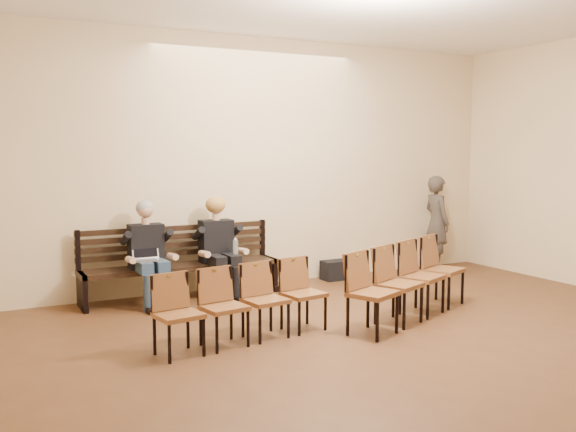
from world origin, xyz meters
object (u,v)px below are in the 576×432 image
bench (182,281)px  passerby (437,216)px  seated_man (148,255)px  chair_row_back (245,304)px  seated_woman (219,250)px  water_bottle (235,256)px  bag (335,270)px  chair_row_front (411,281)px  laptop (148,262)px

bench → passerby: bearing=1.3°
seated_man → passerby: (4.80, 0.22, 0.24)m
chair_row_back → passerby: bearing=18.2°
seated_woman → passerby: size_ratio=0.71×
bench → water_bottle: (0.62, -0.32, 0.33)m
seated_man → bag: seated_man is taller
bench → bag: size_ratio=6.67×
chair_row_back → chair_row_front: bearing=-10.2°
seated_man → passerby: bearing=2.6°
seated_man → laptop: bearing=-105.0°
seated_woman → bench: bearing=165.8°
water_bottle → chair_row_back: size_ratio=0.11×
seated_woman → bag: bearing=6.5°
bench → chair_row_front: 2.97m
seated_man → laptop: 0.18m
seated_woman → laptop: seated_woman is taller
passerby → seated_woman: bearing=100.1°
seated_man → chair_row_back: seated_man is taller
seated_woman → water_bottle: seated_woman is taller
bench → seated_man: bearing=-165.6°
bench → seated_woman: 0.63m
seated_man → seated_woman: 0.94m
seated_man → seated_woman: bearing=0.0°
seated_man → bag: size_ratio=3.24×
seated_man → bag: bearing=4.4°
seated_man → chair_row_front: bearing=-39.5°
water_bottle → bag: water_bottle is taller
chair_row_front → bag: bearing=56.8°
bench → laptop: bearing=-151.4°
seated_woman → chair_row_back: bearing=-104.1°
passerby → laptop: bearing=101.4°
water_bottle → chair_row_front: chair_row_front is taller
chair_row_front → chair_row_back: 2.05m
bag → passerby: bearing=0.0°
bag → chair_row_back: 3.31m
bench → chair_row_front: chair_row_front is taller
laptop → water_bottle: 1.13m
seated_woman → bag: 2.00m
laptop → passerby: passerby is taller
laptop → chair_row_front: chair_row_front is taller
water_bottle → chair_row_front: size_ratio=0.10×
chair_row_front → laptop: bearing=119.7°
chair_row_back → bag: bearing=33.5°
passerby → bench: bearing=98.2°
laptop → chair_row_front: bearing=-45.6°
laptop → passerby: size_ratio=0.19×
bench → bag: bearing=2.4°
passerby → bag: bearing=96.9°
bench → chair_row_back: (-0.03, -2.12, 0.16)m
bench → seated_woman: seated_woman is taller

